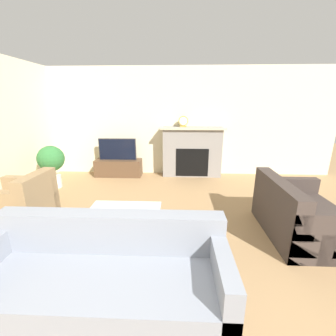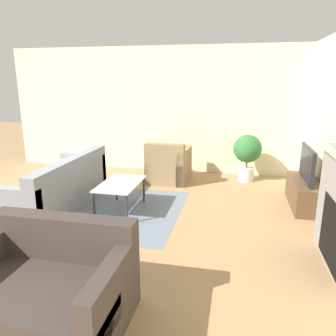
{
  "view_description": "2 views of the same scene",
  "coord_description": "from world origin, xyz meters",
  "px_view_note": "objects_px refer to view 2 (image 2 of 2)",
  "views": [
    {
      "loc": [
        0.39,
        -0.76,
        1.85
      ],
      "look_at": [
        0.24,
        2.67,
        0.84
      ],
      "focal_mm": 24.0,
      "sensor_mm": 36.0,
      "label": 1
    },
    {
      "loc": [
        4.23,
        3.66,
        1.97
      ],
      "look_at": [
        -0.17,
        2.73,
        0.78
      ],
      "focal_mm": 35.0,
      "sensor_mm": 36.0,
      "label": 2
    }
  ],
  "objects_px": {
    "armchair_by_window": "(169,167)",
    "coffee_table": "(120,186)",
    "tv": "(307,164)",
    "potted_plant": "(247,152)",
    "couch_loveseat": "(46,292)",
    "couch_sectional": "(57,190)"
  },
  "relations": [
    {
      "from": "tv",
      "to": "coffee_table",
      "type": "height_order",
      "value": "tv"
    },
    {
      "from": "coffee_table",
      "to": "couch_loveseat",
      "type": "bearing_deg",
      "value": 5.63
    },
    {
      "from": "couch_sectional",
      "to": "tv",
      "type": "bearing_deg",
      "value": 102.65
    },
    {
      "from": "tv",
      "to": "couch_loveseat",
      "type": "xyz_separation_m",
      "value": [
        3.27,
        -2.59,
        -0.41
      ]
    },
    {
      "from": "armchair_by_window",
      "to": "coffee_table",
      "type": "bearing_deg",
      "value": 79.77
    },
    {
      "from": "tv",
      "to": "potted_plant",
      "type": "distance_m",
      "value": 1.53
    },
    {
      "from": "couch_loveseat",
      "to": "coffee_table",
      "type": "distance_m",
      "value": 2.47
    },
    {
      "from": "potted_plant",
      "to": "couch_sectional",
      "type": "bearing_deg",
      "value": -54.78
    },
    {
      "from": "couch_loveseat",
      "to": "coffee_table",
      "type": "height_order",
      "value": "couch_loveseat"
    },
    {
      "from": "couch_loveseat",
      "to": "potted_plant",
      "type": "distance_m",
      "value": 4.83
    },
    {
      "from": "coffee_table",
      "to": "potted_plant",
      "type": "height_order",
      "value": "potted_plant"
    },
    {
      "from": "tv",
      "to": "couch_sectional",
      "type": "distance_m",
      "value": 4.0
    },
    {
      "from": "couch_sectional",
      "to": "coffee_table",
      "type": "xyz_separation_m",
      "value": [
        -0.05,
        1.05,
        0.12
      ]
    },
    {
      "from": "couch_loveseat",
      "to": "tv",
      "type": "bearing_deg",
      "value": 51.69
    },
    {
      "from": "armchair_by_window",
      "to": "couch_loveseat",
      "type": "bearing_deg",
      "value": 90.53
    },
    {
      "from": "tv",
      "to": "armchair_by_window",
      "type": "xyz_separation_m",
      "value": [
        -0.91,
        -2.44,
        -0.41
      ]
    },
    {
      "from": "coffee_table",
      "to": "potted_plant",
      "type": "distance_m",
      "value": 2.83
    },
    {
      "from": "tv",
      "to": "couch_sectional",
      "type": "relative_size",
      "value": 0.42
    },
    {
      "from": "coffee_table",
      "to": "potted_plant",
      "type": "bearing_deg",
      "value": 136.69
    },
    {
      "from": "couch_sectional",
      "to": "armchair_by_window",
      "type": "xyz_separation_m",
      "value": [
        -1.78,
        1.45,
        0.01
      ]
    },
    {
      "from": "tv",
      "to": "armchair_by_window",
      "type": "distance_m",
      "value": 2.63
    },
    {
      "from": "couch_loveseat",
      "to": "potted_plant",
      "type": "xyz_separation_m",
      "value": [
        -4.52,
        1.7,
        0.31
      ]
    }
  ]
}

